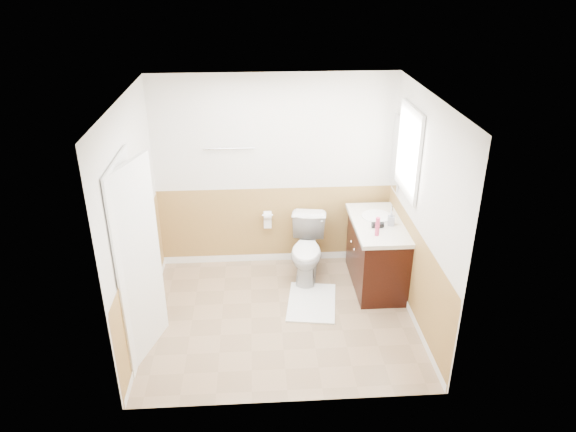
{
  "coord_description": "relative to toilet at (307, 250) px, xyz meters",
  "views": [
    {
      "loc": [
        -0.24,
        -5.0,
        3.67
      ],
      "look_at": [
        0.1,
        0.25,
        1.15
      ],
      "focal_mm": 33.46,
      "sensor_mm": 36.0,
      "label": 1
    }
  ],
  "objects": [
    {
      "name": "lotion_bottle",
      "position": [
        0.73,
        -0.53,
        0.57
      ],
      "size": [
        0.05,
        0.05,
        0.22
      ],
      "primitive_type": "cylinder",
      "color": "#C43259",
      "rests_on": "countertop"
    },
    {
      "name": "vanity_knob_right",
      "position": [
        0.53,
        -0.11,
        0.16
      ],
      "size": [
        0.03,
        0.03,
        0.03
      ],
      "primitive_type": "sphere",
      "color": "silver",
      "rests_on": "vanity_cabinet"
    },
    {
      "name": "door_frame",
      "position": [
        -1.86,
        -1.29,
        0.64
      ],
      "size": [
        0.02,
        0.92,
        2.1
      ],
      "primitive_type": "cube",
      "color": "white",
      "rests_on": "wall_left"
    },
    {
      "name": "tp_roll",
      "position": [
        -0.48,
        0.39,
        0.31
      ],
      "size": [
        0.1,
        0.11,
        0.11
      ],
      "primitive_type": "cylinder",
      "rotation": [
        0.0,
        1.57,
        0.0
      ],
      "color": "white",
      "rests_on": "tp_holder_bar"
    },
    {
      "name": "faucet",
      "position": [
        1.01,
        -0.06,
        0.53
      ],
      "size": [
        0.02,
        0.02,
        0.14
      ],
      "primitive_type": "cylinder",
      "color": "#B8B9BF",
      "rests_on": "countertop"
    },
    {
      "name": "wainscot_back",
      "position": [
        -0.38,
        0.45,
        0.11
      ],
      "size": [
        3.0,
        0.0,
        3.0
      ],
      "primitive_type": "plane",
      "rotation": [
        1.57,
        0.0,
        0.0
      ],
      "color": "#AF8746",
      "rests_on": "floor"
    },
    {
      "name": "door_knob",
      "position": [
        -1.72,
        -0.96,
        0.56
      ],
      "size": [
        0.06,
        0.06,
        0.06
      ],
      "primitive_type": "sphere",
      "color": "silver",
      "rests_on": "door"
    },
    {
      "name": "soap_dispenser",
      "position": [
        0.95,
        -0.29,
        0.54
      ],
      "size": [
        0.09,
        0.09,
        0.17
      ],
      "primitive_type": "imported",
      "rotation": [
        0.0,
        0.0,
        -0.18
      ],
      "color": "#9297A5",
      "rests_on": "countertop"
    },
    {
      "name": "floor",
      "position": [
        -0.38,
        -0.84,
        -0.39
      ],
      "size": [
        3.0,
        3.0,
        0.0
      ],
      "primitive_type": "plane",
      "color": "#8C7051",
      "rests_on": "ground"
    },
    {
      "name": "wainscot_left",
      "position": [
        -1.87,
        -0.84,
        0.11
      ],
      "size": [
        0.0,
        2.6,
        2.6
      ],
      "primitive_type": "plane",
      "rotation": [
        1.57,
        0.0,
        1.57
      ],
      "color": "#AF8746",
      "rests_on": "floor"
    },
    {
      "name": "bath_mat",
      "position": [
        0.0,
        -0.59,
        -0.38
      ],
      "size": [
        0.67,
        0.88,
        0.02
      ],
      "primitive_type": "cube",
      "rotation": [
        0.0,
        0.0,
        -0.15
      ],
      "color": "silver",
      "rests_on": "floor"
    },
    {
      "name": "window_glass",
      "position": [
        1.11,
        -0.25,
        1.36
      ],
      "size": [
        0.01,
        0.7,
        0.9
      ],
      "primitive_type": "cube",
      "color": "white",
      "rests_on": "wall_right"
    },
    {
      "name": "wall_front",
      "position": [
        -0.38,
        -2.14,
        0.86
      ],
      "size": [
        3.0,
        0.0,
        3.0
      ],
      "primitive_type": "plane",
      "rotation": [
        -1.57,
        0.0,
        0.0
      ],
      "color": "silver",
      "rests_on": "floor"
    },
    {
      "name": "wainscot_right",
      "position": [
        1.11,
        -0.84,
        0.11
      ],
      "size": [
        0.0,
        2.6,
        2.6
      ],
      "primitive_type": "plane",
      "rotation": [
        1.57,
        0.0,
        -1.57
      ],
      "color": "#AF8746",
      "rests_on": "floor"
    },
    {
      "name": "countertop",
      "position": [
        0.82,
        -0.21,
        0.44
      ],
      "size": [
        0.6,
        1.15,
        0.05
      ],
      "primitive_type": "cube",
      "color": "white",
      "rests_on": "vanity_cabinet"
    },
    {
      "name": "vanity_knob_left",
      "position": [
        0.53,
        -0.31,
        0.16
      ],
      "size": [
        0.03,
        0.03,
        0.03
      ],
      "primitive_type": "sphere",
      "color": "silver",
      "rests_on": "vanity_cabinet"
    },
    {
      "name": "hair_dryer_body",
      "position": [
        0.78,
        -0.34,
        0.5
      ],
      "size": [
        0.14,
        0.07,
        0.07
      ],
      "primitive_type": "cylinder",
      "rotation": [
        0.0,
        1.57,
        0.0
      ],
      "color": "black",
      "rests_on": "countertop"
    },
    {
      "name": "tp_sheet",
      "position": [
        -0.48,
        0.39,
        0.2
      ],
      "size": [
        0.1,
        0.01,
        0.16
      ],
      "primitive_type": "cube",
      "color": "white",
      "rests_on": "tp_roll"
    },
    {
      "name": "ceiling",
      "position": [
        -0.38,
        -0.84,
        2.11
      ],
      "size": [
        3.0,
        3.0,
        0.0
      ],
      "primitive_type": "plane",
      "rotation": [
        3.14,
        0.0,
        0.0
      ],
      "color": "white",
      "rests_on": "floor"
    },
    {
      "name": "hair_dryer_handle",
      "position": [
        0.75,
        -0.33,
        0.47
      ],
      "size": [
        0.03,
        0.03,
        0.07
      ],
      "primitive_type": "cylinder",
      "color": "black",
      "rests_on": "countertop"
    },
    {
      "name": "wall_left",
      "position": [
        -1.88,
        -0.84,
        0.86
      ],
      "size": [
        0.0,
        3.0,
        3.0
      ],
      "primitive_type": "plane",
      "rotation": [
        1.57,
        0.0,
        1.57
      ],
      "color": "silver",
      "rests_on": "floor"
    },
    {
      "name": "wall_right",
      "position": [
        1.12,
        -0.84,
        0.86
      ],
      "size": [
        0.0,
        3.0,
        3.0
      ],
      "primitive_type": "plane",
      "rotation": [
        1.57,
        0.0,
        -1.57
      ],
      "color": "silver",
      "rests_on": "floor"
    },
    {
      "name": "towel_bar",
      "position": [
        -0.93,
        0.41,
        1.21
      ],
      "size": [
        0.62,
        0.02,
        0.02
      ],
      "primitive_type": "cylinder",
      "rotation": [
        0.0,
        1.57,
        0.0
      ],
      "color": "silver",
      "rests_on": "wall_back"
    },
    {
      "name": "wall_back",
      "position": [
        -0.38,
        0.46,
        0.86
      ],
      "size": [
        3.0,
        0.0,
        3.0
      ],
      "primitive_type": "plane",
      "rotation": [
        1.57,
        0.0,
        0.0
      ],
      "color": "silver",
      "rests_on": "floor"
    },
    {
      "name": "tp_holder_bar",
      "position": [
        -0.48,
        0.39,
        0.31
      ],
      "size": [
        0.14,
        0.02,
        0.02
      ],
      "primitive_type": "cylinder",
      "rotation": [
        0.0,
        1.57,
        0.0
      ],
      "color": "silver",
      "rests_on": "wall_back"
    },
    {
      "name": "vanity_cabinet",
      "position": [
        0.83,
        -0.21,
        0.01
      ],
      "size": [
        0.55,
        1.1,
        0.8
      ],
      "primitive_type": "cube",
      "color": "black",
      "rests_on": "floor"
    },
    {
      "name": "mirror_panel",
      "position": [
        1.1,
        0.26,
        1.16
      ],
      "size": [
        0.02,
        0.35,
        0.9
      ],
      "primitive_type": "cube",
      "color": "silver",
      "rests_on": "wall_right"
    },
    {
      "name": "wainscot_front",
      "position": [
        -0.38,
        -2.13,
        0.11
      ],
      "size": [
        3.0,
        0.0,
        3.0
      ],
      "primitive_type": "plane",
      "rotation": [
        -1.57,
        0.0,
        0.0
      ],
      "color": "#AF8746",
      "rests_on": "floor"
    },
    {
      "name": "toilet",
      "position": [
        0.0,
        0.0,
        0.0
      ],
      "size": [
        0.55,
        0.82,
        0.78
      ],
      "primitive_type": "imported",
      "rotation": [
        0.0,
        0.0,
        -0.15
      ],
      "color": "white",
      "rests_on": "floor"
    },
    {
      "name": "door",
      "position": [
        -1.78,
        -1.29,
        0.63
      ],
      "size": [
        0.29,
        0.78,
        2.04
      ],
      "primitive_type": "cube",
      "rotation": [
        0.0,
        0.0,
        -0.31
      ],
      "color": "white",
      "rests_on": "wall_left"
    },
    {
      "name": "sink_basin",
      "position": [
        0.83,
        -0.06,
        0.47
      ],
      "size": [
        0.36,
        0.36,
        0.02
      ],
      "primitive_type": "cylinder",
      "color": "white",
      "rests_on": "countertop"
    },
    {
      "name": "window_frame",
      "position": [
        1.09,
        -0.25,
        1.36
      ],
      "size": [
        0.04,
        0.8,
        1.0
      ],
      "primitive_type": "cube",
      "color": "white",
      "rests_on": "wall_right"
    }
  ]
}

